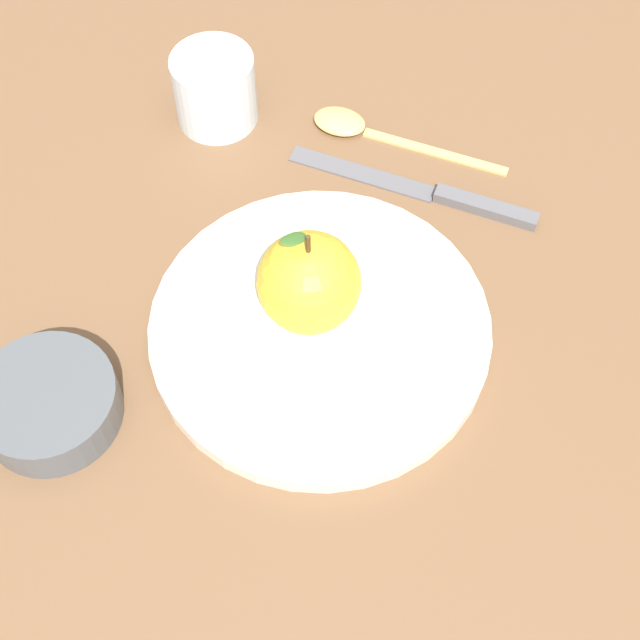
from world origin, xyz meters
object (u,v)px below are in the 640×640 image
object	(u,v)px
cup	(214,86)
spoon	(362,128)
side_bowl	(48,401)
knife	(435,193)
apple	(309,282)
dinner_plate	(320,328)

from	to	relation	value
cup	spoon	bearing A→B (deg)	-179.88
side_bowl	knife	xyz separation A→B (m)	(-0.26, -0.25, -0.02)
apple	knife	world-z (taller)	apple
dinner_plate	spoon	size ratio (longest dim) A/B	1.45
spoon	apple	bearing A→B (deg)	86.00
knife	side_bowl	bearing A→B (deg)	43.93
knife	spoon	world-z (taller)	spoon
knife	dinner_plate	bearing A→B (deg)	63.23
cup	knife	bearing A→B (deg)	162.61
cup	side_bowl	bearing A→B (deg)	79.93
apple	side_bowl	xyz separation A→B (m)	(0.17, 0.11, -0.03)
knife	apple	bearing A→B (deg)	58.68
knife	spoon	bearing A→B (deg)	-41.70
dinner_plate	cup	size ratio (longest dim) A/B	3.60
dinner_plate	knife	world-z (taller)	dinner_plate
apple	spoon	distance (m)	0.21
apple	spoon	size ratio (longest dim) A/B	0.53
apple	cup	world-z (taller)	apple
apple	side_bowl	world-z (taller)	apple
apple	cup	distance (m)	0.24
side_bowl	spoon	size ratio (longest dim) A/B	0.57
apple	dinner_plate	bearing A→B (deg)	134.99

